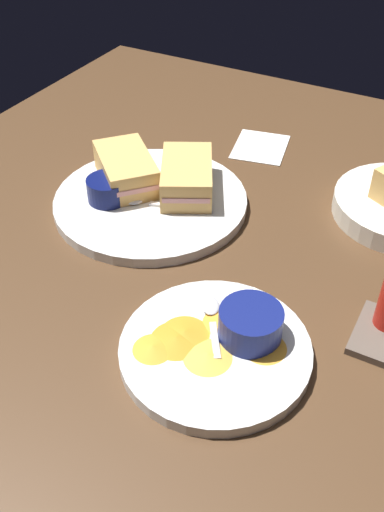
% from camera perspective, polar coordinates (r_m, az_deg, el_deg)
% --- Properties ---
extents(ground_plane, '(1.10, 1.10, 0.03)m').
position_cam_1_polar(ground_plane, '(0.86, 3.04, 1.90)').
color(ground_plane, '#4C331E').
extents(plate_sandwich_main, '(0.30, 0.30, 0.02)m').
position_cam_1_polar(plate_sandwich_main, '(0.90, -3.94, 5.51)').
color(plate_sandwich_main, silver).
rests_on(plate_sandwich_main, ground_plane).
extents(sandwich_half_near, '(0.15, 0.13, 0.05)m').
position_cam_1_polar(sandwich_half_near, '(0.90, -0.51, 7.81)').
color(sandwich_half_near, tan).
rests_on(sandwich_half_near, plate_sandwich_main).
extents(sandwich_half_far, '(0.14, 0.15, 0.05)m').
position_cam_1_polar(sandwich_half_far, '(0.92, -6.50, 8.48)').
color(sandwich_half_far, tan).
rests_on(sandwich_half_far, plate_sandwich_main).
extents(ramekin_dark_sauce, '(0.06, 0.06, 0.04)m').
position_cam_1_polar(ramekin_dark_sauce, '(0.89, -8.34, 6.56)').
color(ramekin_dark_sauce, '#0C144C').
rests_on(ramekin_dark_sauce, plate_sandwich_main).
extents(spoon_by_dark_ramekin, '(0.04, 0.10, 0.01)m').
position_cam_1_polar(spoon_by_dark_ramekin, '(0.88, -5.09, 5.37)').
color(spoon_by_dark_ramekin, silver).
rests_on(spoon_by_dark_ramekin, plate_sandwich_main).
extents(plate_chips_companion, '(0.22, 0.22, 0.02)m').
position_cam_1_polar(plate_chips_companion, '(0.67, 2.29, -9.26)').
color(plate_chips_companion, silver).
rests_on(plate_chips_companion, ground_plane).
extents(ramekin_light_gravy, '(0.07, 0.07, 0.04)m').
position_cam_1_polar(ramekin_light_gravy, '(0.66, 5.78, -6.56)').
color(ramekin_light_gravy, navy).
rests_on(ramekin_light_gravy, plate_chips_companion).
extents(spoon_by_gravy_ramekin, '(0.09, 0.07, 0.01)m').
position_cam_1_polar(spoon_by_gravy_ramekin, '(0.70, 1.92, -5.68)').
color(spoon_by_gravy_ramekin, silver).
rests_on(spoon_by_gravy_ramekin, plate_chips_companion).
extents(plantain_chip_scatter, '(0.14, 0.18, 0.01)m').
position_cam_1_polar(plantain_chip_scatter, '(0.67, 0.79, -8.26)').
color(plantain_chip_scatter, orange).
rests_on(plantain_chip_scatter, plate_chips_companion).
extents(paper_napkin_folded, '(0.13, 0.11, 0.00)m').
position_cam_1_polar(paper_napkin_folded, '(1.06, 6.73, 10.64)').
color(paper_napkin_folded, white).
rests_on(paper_napkin_folded, ground_plane).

